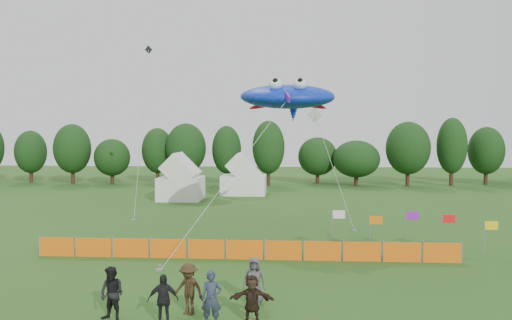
# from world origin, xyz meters

# --- Properties ---
(ground) EXTENTS (160.00, 160.00, 0.00)m
(ground) POSITION_xyz_m (0.00, 0.00, 0.00)
(ground) COLOR #234C16
(ground) RESTS_ON ground
(treeline) EXTENTS (104.57, 8.78, 8.36)m
(treeline) POSITION_xyz_m (1.61, 44.93, 4.18)
(treeline) COLOR #382314
(treeline) RESTS_ON ground
(tent_left) EXTENTS (4.18, 4.18, 3.69)m
(tent_left) POSITION_xyz_m (-9.00, 29.82, 1.86)
(tent_left) COLOR white
(tent_left) RESTS_ON ground
(tent_right) EXTENTS (4.76, 3.81, 3.36)m
(tent_right) POSITION_xyz_m (-3.24, 34.55, 1.70)
(tent_right) COLOR white
(tent_right) RESTS_ON ground
(barrier_fence) EXTENTS (21.90, 0.06, 1.00)m
(barrier_fence) POSITION_xyz_m (-0.66, 6.98, 0.50)
(barrier_fence) COLOR orange
(barrier_fence) RESTS_ON ground
(flag_row) EXTENTS (8.73, 0.75, 2.29)m
(flag_row) POSITION_xyz_m (8.07, 9.01, 1.42)
(flag_row) COLOR gray
(flag_row) RESTS_ON ground
(spectator_a) EXTENTS (0.71, 0.48, 1.91)m
(spectator_a) POSITION_xyz_m (-0.96, -2.06, 0.95)
(spectator_a) COLOR #282E43
(spectator_a) RESTS_ON ground
(spectator_b) EXTENTS (1.10, 0.98, 1.88)m
(spectator_b) POSITION_xyz_m (-4.48, -1.76, 0.94)
(spectator_b) COLOR black
(spectator_b) RESTS_ON ground
(spectator_c) EXTENTS (1.36, 1.07, 1.85)m
(spectator_c) POSITION_xyz_m (-1.96, -0.95, 0.92)
(spectator_c) COLOR #342415
(spectator_c) RESTS_ON ground
(spectator_d) EXTENTS (1.10, 0.63, 1.76)m
(spectator_d) POSITION_xyz_m (-2.61, -2.07, 0.88)
(spectator_d) COLOR black
(spectator_d) RESTS_ON ground
(spectator_e) EXTENTS (0.93, 0.65, 1.79)m
(spectator_e) POSITION_xyz_m (0.33, 0.27, 0.90)
(spectator_e) COLOR #444348
(spectator_e) RESTS_ON ground
(spectator_f) EXTENTS (1.54, 0.51, 1.65)m
(spectator_f) POSITION_xyz_m (0.37, -1.62, 0.82)
(spectator_f) COLOR black
(spectator_f) RESTS_ON ground
(stingray_kite) EXTENTS (9.38, 17.69, 9.98)m
(stingray_kite) POSITION_xyz_m (1.55, 14.37, 8.85)
(stingray_kite) COLOR #0F31D7
(stingray_kite) RESTS_ON ground
(small_kite_white) EXTENTS (3.28, 3.34, 8.46)m
(small_kite_white) POSITION_xyz_m (4.17, 17.19, 5.69)
(small_kite_white) COLOR white
(small_kite_white) RESTS_ON ground
(small_kite_dark) EXTENTS (1.55, 8.34, 14.42)m
(small_kite_dark) POSITION_xyz_m (-10.55, 22.29, 7.46)
(small_kite_dark) COLOR black
(small_kite_dark) RESTS_ON ground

